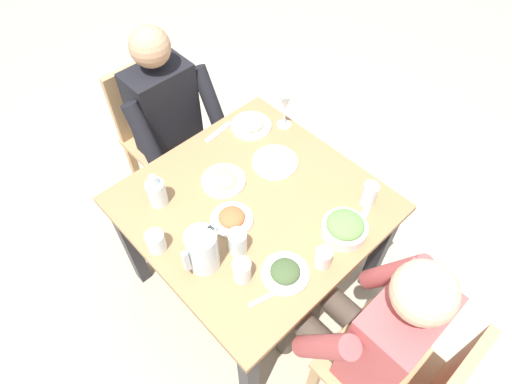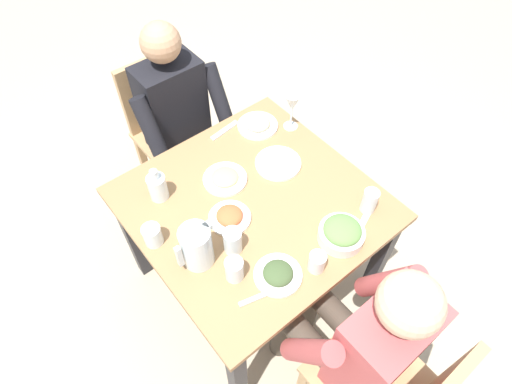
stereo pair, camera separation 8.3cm
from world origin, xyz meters
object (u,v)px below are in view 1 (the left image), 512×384
Objects in this scene: diner_near at (176,129)px; water_glass_center at (156,242)px; water_pitcher at (202,250)px; plate_rice_curry at (232,218)px; salad_bowl at (345,228)px; plate_fries at (223,180)px; oil_carafe at (157,194)px; chair_near at (159,129)px; chair_far at (402,381)px; water_glass_far_left at (323,258)px; water_glass_near_left at (242,271)px; plate_dolmas at (285,272)px; plate_yoghurt at (275,161)px; water_glass_near_right at (369,194)px; water_glass_far_right at (238,242)px; wine_glass at (285,103)px; plate_beans at (251,124)px; dining_table at (254,216)px; diner_far at (366,327)px.

water_glass_center is (0.50, 0.57, 0.12)m from diner_near.
plate_rice_curry is (-0.21, -0.08, -0.08)m from water_pitcher.
salad_bowl is 0.94× the size of plate_fries.
water_pitcher is at bearing 39.27° from plate_fries.
plate_fries is 1.19× the size of oil_carafe.
diner_near reaches higher than water_glass_center.
chair_near is 1.00× the size of chair_far.
water_glass_far_left is 0.31m from water_glass_near_left.
plate_dolmas is 1.12× the size of oil_carafe.
plate_yoghurt is (-0.28, -0.96, 0.23)m from chair_far.
water_glass_near_right is (-0.37, 0.50, 0.04)m from plate_fries.
chair_far is 0.89m from plate_rice_curry.
salad_bowl is 0.45m from water_glass_near_left.
water_pitcher reaches higher than water_glass_near_right.
chair_far is 1.03m from plate_yoghurt.
water_glass_far_left is at bearing -95.14° from chair_far.
wine_glass is at bearing -149.54° from water_glass_far_right.
water_glass_far_right is at bearing 58.75° from plate_fries.
plate_rice_curry is 0.56m from plate_beans.
dining_table is at bearing 29.56° from wine_glass.
salad_bowl is 0.94× the size of wine_glass.
water_glass_far_right reaches higher than water_glass_near_left.
oil_carafe reaches higher than water_glass_far_left.
diner_near is at bearing -94.58° from chair_far.
plate_beans is (-0.36, -1.21, 0.24)m from chair_far.
plate_beans is 2.31× the size of water_glass_far_left.
water_glass_near_left is (-0.16, 0.32, 0.01)m from water_glass_center.
water_glass_center is 0.81× the size of water_glass_far_right.
oil_carafe reaches higher than water_glass_far_right.
wine_glass reaches higher than salad_bowl.
salad_bowl reaches higher than plate_rice_curry.
chair_far reaches higher than water_glass_far_right.
plate_beans is at bearing -137.05° from water_glass_far_right.
water_glass_near_left is at bearing -39.31° from plate_dolmas.
water_glass_far_left is at bearing 85.67° from diner_near.
water_glass_near_right reaches higher than salad_bowl.
plate_yoghurt is (-0.22, -0.10, 0.12)m from dining_table.
water_glass_center is (0.59, -0.46, 0.00)m from salad_bowl.
diner_far is 11.68× the size of water_glass_near_left.
plate_rice_curry is at bearing 119.63° from oil_carafe.
chair_near is 0.75× the size of diner_far.
diner_near is at bearing -96.02° from dining_table.
plate_rice_curry reaches higher than plate_dolmas.
plate_yoghurt is 0.59m from water_glass_near_left.
plate_fries is (0.24, -0.08, -0.00)m from plate_yoghurt.
oil_carafe is (0.09, -0.41, 0.00)m from water_glass_far_right.
water_glass_far_right is at bearing -73.96° from diner_far.
water_glass_near_right reaches higher than water_glass_far_left.
oil_carafe is (0.36, 0.38, 0.13)m from diner_near.
water_glass_near_right is (-0.35, 0.33, 0.16)m from dining_table.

